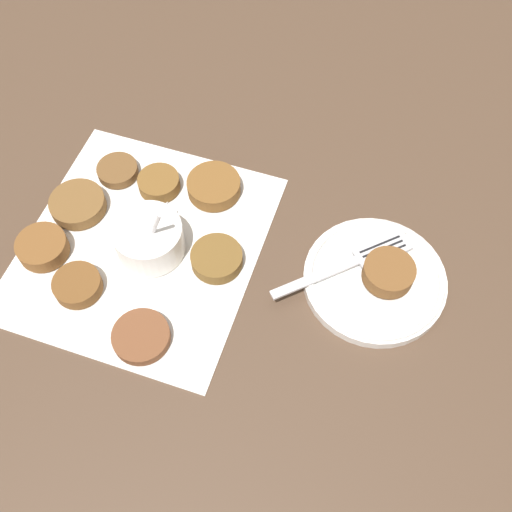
{
  "coord_description": "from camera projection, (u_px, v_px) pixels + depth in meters",
  "views": [
    {
      "loc": [
        -0.32,
        -0.3,
        0.66
      ],
      "look_at": [
        0.03,
        -0.13,
        0.02
      ],
      "focal_mm": 42.0,
      "sensor_mm": 36.0,
      "label": 1
    }
  ],
  "objects": [
    {
      "name": "ground_plane",
      "position": [
        157.0,
        243.0,
        0.78
      ],
      "size": [
        4.0,
        4.0,
        0.0
      ],
      "primitive_type": "plane",
      "color": "#4C3828"
    },
    {
      "name": "napkin",
      "position": [
        142.0,
        245.0,
        0.78
      ],
      "size": [
        0.36,
        0.34,
        0.0
      ],
      "color": "silver",
      "rests_on": "ground_plane"
    },
    {
      "name": "sauce_bowl",
      "position": [
        148.0,
        239.0,
        0.76
      ],
      "size": [
        0.1,
        0.09,
        0.1
      ],
      "color": "white",
      "rests_on": "napkin"
    },
    {
      "name": "fritter_0",
      "position": [
        78.0,
        285.0,
        0.74
      ],
      "size": [
        0.06,
        0.06,
        0.02
      ],
      "color": "brown",
      "rests_on": "napkin"
    },
    {
      "name": "fritter_1",
      "position": [
        214.0,
        186.0,
        0.81
      ],
      "size": [
        0.07,
        0.07,
        0.02
      ],
      "color": "brown",
      "rests_on": "napkin"
    },
    {
      "name": "fritter_2",
      "position": [
        141.0,
        337.0,
        0.7
      ],
      "size": [
        0.07,
        0.07,
        0.01
      ],
      "color": "brown",
      "rests_on": "napkin"
    },
    {
      "name": "fritter_3",
      "position": [
        118.0,
        170.0,
        0.83
      ],
      "size": [
        0.06,
        0.06,
        0.01
      ],
      "color": "brown",
      "rests_on": "napkin"
    },
    {
      "name": "fritter_4",
      "position": [
        159.0,
        183.0,
        0.82
      ],
      "size": [
        0.06,
        0.06,
        0.02
      ],
      "color": "brown",
      "rests_on": "napkin"
    },
    {
      "name": "fritter_5",
      "position": [
        78.0,
        204.0,
        0.8
      ],
      "size": [
        0.07,
        0.07,
        0.02
      ],
      "color": "brown",
      "rests_on": "napkin"
    },
    {
      "name": "fritter_6",
      "position": [
        217.0,
        259.0,
        0.75
      ],
      "size": [
        0.07,
        0.07,
        0.02
      ],
      "color": "brown",
      "rests_on": "napkin"
    },
    {
      "name": "fritter_7",
      "position": [
        42.0,
        247.0,
        0.76
      ],
      "size": [
        0.06,
        0.06,
        0.02
      ],
      "color": "brown",
      "rests_on": "napkin"
    },
    {
      "name": "serving_plate",
      "position": [
        375.0,
        279.0,
        0.74
      ],
      "size": [
        0.18,
        0.18,
        0.02
      ],
      "color": "white",
      "rests_on": "ground_plane"
    },
    {
      "name": "fritter_on_plate",
      "position": [
        389.0,
        272.0,
        0.72
      ],
      "size": [
        0.06,
        0.06,
        0.02
      ],
      "color": "brown",
      "rests_on": "serving_plate"
    },
    {
      "name": "fork",
      "position": [
        356.0,
        260.0,
        0.74
      ],
      "size": [
        0.16,
        0.14,
        0.0
      ],
      "color": "silver",
      "rests_on": "serving_plate"
    }
  ]
}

